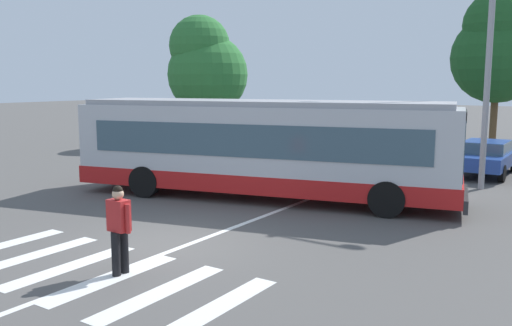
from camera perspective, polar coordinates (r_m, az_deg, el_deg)
ground_plane at (r=12.63m, az=-9.37°, el=-8.35°), size 160.00×160.00×0.00m
city_transit_bus at (r=16.99m, az=0.67°, el=1.58°), size 12.25×5.26×3.06m
pedestrian_crossing_street at (r=10.64m, az=-14.10°, el=-6.28°), size 0.58×0.38×1.72m
parked_car_teal at (r=27.37m, az=0.11°, el=2.48°), size 2.07×4.59×1.35m
parked_car_black at (r=26.53m, az=5.88°, el=2.24°), size 1.89×4.51×1.35m
parked_car_charcoal at (r=25.34m, az=10.82°, el=1.84°), size 1.89×4.51×1.35m
parked_car_white at (r=24.55m, az=16.90°, el=1.42°), size 2.05×4.59×1.35m
parked_car_blue at (r=23.23m, az=22.88°, el=0.73°), size 1.88×4.50×1.35m
twin_arm_street_lamp at (r=19.99m, az=23.33°, el=13.33°), size 4.36×0.32×9.05m
background_tree_left at (r=32.57m, az=-5.31°, el=10.03°), size 4.70×4.70×7.46m
background_tree_right at (r=31.19m, az=23.92°, el=10.89°), size 4.66×4.66×8.23m
crosswalk_painted_stripes at (r=11.16m, az=-16.89°, el=-10.85°), size 6.54×3.06×0.01m
lane_center_line at (r=13.84m, az=-2.33°, el=-6.72°), size 0.16×24.00×0.01m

